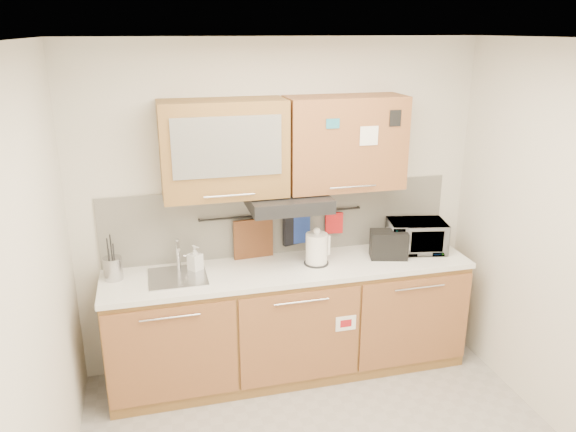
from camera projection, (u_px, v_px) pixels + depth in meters
ceiling at (354, 40)px, 2.67m from camera, size 3.20×3.20×0.00m
wall_back at (280, 207)px, 4.46m from camera, size 3.20×0.00×3.20m
wall_left at (32, 323)px, 2.71m from camera, size 0.00×3.00×3.00m
base_cabinet at (290, 326)px, 4.46m from camera, size 2.80×0.64×0.88m
countertop at (290, 269)px, 4.30m from camera, size 2.82×0.62×0.04m
backsplash at (281, 220)px, 4.48m from camera, size 2.80×0.02×0.56m
upper_cabinets at (285, 146)px, 4.13m from camera, size 1.82×0.37×0.70m
range_hood at (288, 202)px, 4.19m from camera, size 0.60×0.46×0.10m
sink at (178, 276)px, 4.11m from camera, size 0.42×0.40×0.26m
utensil_rail at (282, 214)px, 4.43m from camera, size 1.30×0.02×0.02m
utensil_crock at (113, 268)px, 4.05m from camera, size 0.17×0.17×0.34m
kettle at (317, 249)px, 4.31m from camera, size 0.22×0.21×0.30m
toaster at (389, 244)px, 4.43m from camera, size 0.32×0.24×0.22m
microwave at (416, 236)px, 4.57m from camera, size 0.50×0.39×0.25m
soap_bottle at (195, 258)px, 4.20m from camera, size 0.13×0.13×0.20m
cutting_board at (253, 243)px, 4.43m from camera, size 0.32×0.05×0.39m
oven_mitt at (301, 229)px, 4.49m from camera, size 0.14×0.04×0.23m
dark_pouch at (292, 230)px, 4.48m from camera, size 0.16×0.09×0.24m
pot_holder at (334, 223)px, 4.55m from camera, size 0.14×0.04×0.17m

